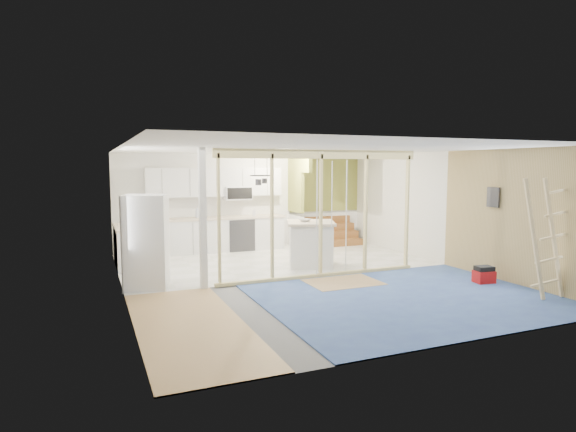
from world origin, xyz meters
name	(u,v)px	position (x,y,z in m)	size (l,w,h in m)	color
room	(307,215)	(0.00, 0.00, 1.30)	(7.01, 8.01, 2.61)	slate
floor_overlays	(309,277)	(0.07, 0.06, 0.01)	(7.00, 8.00, 0.03)	silver
stud_frame	(296,201)	(-0.24, 0.00, 1.59)	(4.66, 0.14, 2.60)	tan
base_cabinets	(193,238)	(-1.61, 3.36, 0.47)	(4.45, 2.24, 0.93)	silver
upper_cabinets	(218,183)	(-0.84, 3.82, 1.82)	(3.60, 0.41, 0.85)	silver
green_partition	(318,213)	(2.04, 3.66, 0.94)	(2.25, 1.51, 2.60)	olive
pot_rack	(261,178)	(-0.31, 1.89, 2.00)	(0.52, 0.52, 0.72)	black
sheathing_panel	(519,218)	(3.48, -2.00, 1.30)	(0.02, 4.00, 2.60)	tan
electrical_panel	(493,197)	(3.43, -1.40, 1.65)	(0.04, 0.30, 0.40)	#323237
ceiling_light	(308,156)	(1.40, 3.00, 2.54)	(0.32, 0.32, 0.08)	#FFEABF
fridge	(147,242)	(-3.05, 0.45, 0.87)	(0.94, 0.91, 1.75)	silver
island	(311,244)	(0.60, 1.10, 0.51)	(1.35, 1.35, 1.02)	silver
bowl	(305,220)	(0.48, 1.15, 1.05)	(0.25, 0.25, 0.06)	silver
soap_bottle_a	(197,212)	(-1.40, 3.78, 1.08)	(0.12, 0.12, 0.31)	silver
soap_bottle_b	(254,212)	(0.13, 3.71, 1.02)	(0.09, 0.09, 0.19)	silver
toolbox	(484,275)	(3.00, -1.67, 0.16)	(0.40, 0.32, 0.34)	#9D0E0F
ladder	(547,238)	(3.09, -2.92, 1.05)	(1.10, 0.18, 2.05)	#DCC186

